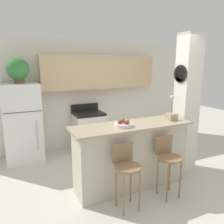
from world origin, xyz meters
TOP-DOWN VIEW (x-y plane):
  - ground_plane at (0.00, 0.00)m, footprint 14.00×14.00m
  - wall_back at (0.11, 2.11)m, footprint 5.60×0.38m
  - pillar_right at (1.23, 0.11)m, footprint 0.38×0.32m
  - counter_bar at (0.00, 0.00)m, footprint 1.99×0.63m
  - refrigerator at (-1.54, 1.81)m, footprint 0.73×0.67m
  - stove_range at (-0.10, 1.86)m, footprint 0.68×0.59m
  - bar_stool_left at (-0.36, -0.48)m, footprint 0.37×0.37m
  - bar_stool_right at (0.36, -0.48)m, footprint 0.37×0.37m
  - potted_plant_on_fridge at (-1.54, 1.81)m, footprint 0.43×0.43m
  - orchid_vase at (0.75, -0.04)m, footprint 0.16×0.16m
  - fruit_bowl at (-0.18, -0.05)m, footprint 0.28×0.28m

SIDE VIEW (x-z plane):
  - ground_plane at x=0.00m, z-range 0.00..0.00m
  - stove_range at x=-0.10m, z-range -0.07..1.00m
  - counter_bar at x=0.00m, z-range 0.01..1.07m
  - bar_stool_left at x=-0.36m, z-range 0.15..1.08m
  - bar_stool_right at x=0.36m, z-range 0.15..1.08m
  - refrigerator at x=-1.54m, z-range 0.00..1.64m
  - fruit_bowl at x=-0.18m, z-range 1.05..1.17m
  - orchid_vase at x=0.75m, z-range 0.95..1.38m
  - pillar_right at x=1.23m, z-range 0.01..2.56m
  - wall_back at x=0.11m, z-range 0.25..2.80m
  - potted_plant_on_fridge at x=-1.54m, z-range 1.66..2.16m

